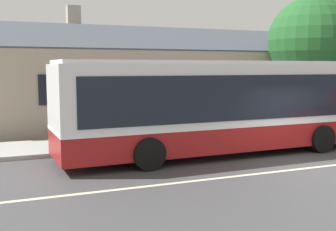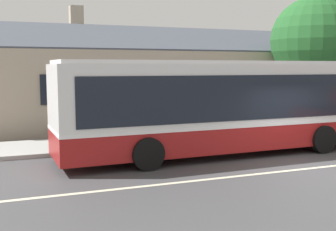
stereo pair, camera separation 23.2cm
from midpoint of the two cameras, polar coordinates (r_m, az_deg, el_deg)
ground_plane at (r=13.78m, az=19.71°, el=-6.71°), size 300.00×300.00×0.00m
sidewalk_far at (r=18.61m, az=7.52°, el=-2.77°), size 60.00×3.00×0.15m
lane_divider_stripe at (r=13.78m, az=19.71°, el=-6.69°), size 60.00×0.16×0.01m
community_building at (r=25.04m, az=3.97°, el=4.18°), size 25.20×8.20×6.36m
transit_bus at (r=14.88m, az=7.57°, el=1.46°), size 11.59×2.95×3.29m
bench_down_street at (r=16.40m, az=-11.08°, el=-2.34°), size 1.71×0.51×0.94m
street_tree_primary at (r=22.43m, az=19.47°, el=9.56°), size 4.28×4.28×6.54m
bus_stop_sign at (r=20.21m, az=20.27°, el=2.09°), size 0.36×0.07×2.40m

